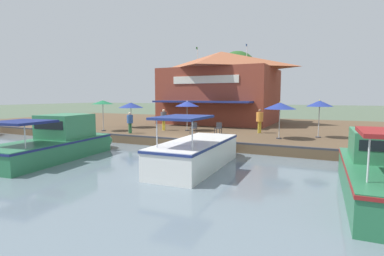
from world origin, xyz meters
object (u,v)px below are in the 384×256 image
(cafe_chair_far_corner_seat, at_px, (218,127))
(motorboat_nearest_quay, at_px, (384,171))
(patio_umbrella_near_quay_edge, at_px, (320,104))
(motorboat_far_downstream, at_px, (61,142))
(person_near_entrance, at_px, (164,117))
(cafe_chair_back_row_seat, at_px, (194,127))
(patio_umbrella_mid_patio_right, at_px, (187,104))
(person_at_quay_edge, at_px, (130,120))
(waterfront_restaurant, at_px, (221,87))
(tree_behind_restaurant, at_px, (235,73))
(patio_umbrella_far_corner, at_px, (103,102))
(person_mid_patio, at_px, (260,118))
(motorboat_distant_upstream, at_px, (201,151))
(cafe_chair_under_first_umbrella, at_px, (83,121))
(patio_umbrella_back_row, at_px, (280,106))
(patio_umbrella_mid_patio_left, at_px, (131,105))

(cafe_chair_far_corner_seat, height_order, motorboat_nearest_quay, motorboat_nearest_quay)
(patio_umbrella_near_quay_edge, xyz_separation_m, motorboat_far_downstream, (10.30, -12.55, -2.03))
(person_near_entrance, bearing_deg, cafe_chair_back_row_seat, 73.05)
(patio_umbrella_near_quay_edge, relative_size, cafe_chair_back_row_seat, 3.00)
(patio_umbrella_mid_patio_right, xyz_separation_m, motorboat_nearest_quay, (9.84, 12.43, -1.94))
(cafe_chair_far_corner_seat, distance_m, person_at_quay_edge, 6.69)
(person_near_entrance, bearing_deg, waterfront_restaurant, 169.72)
(waterfront_restaurant, xyz_separation_m, patio_umbrella_mid_patio_right, (8.47, 0.22, -1.61))
(cafe_chair_back_row_seat, height_order, person_at_quay_edge, person_at_quay_edge)
(tree_behind_restaurant, bearing_deg, patio_umbrella_far_corner, -23.37)
(person_mid_patio, bearing_deg, cafe_chair_back_row_seat, -59.88)
(motorboat_nearest_quay, bearing_deg, motorboat_distant_upstream, -99.20)
(patio_umbrella_far_corner, bearing_deg, patio_umbrella_mid_patio_right, 117.12)
(person_near_entrance, height_order, motorboat_nearest_quay, motorboat_nearest_quay)
(patio_umbrella_mid_patio_right, relative_size, cafe_chair_back_row_seat, 2.87)
(patio_umbrella_near_quay_edge, distance_m, patio_umbrella_far_corner, 16.23)
(cafe_chair_under_first_umbrella, relative_size, person_at_quay_edge, 0.53)
(patio_umbrella_far_corner, distance_m, cafe_chair_under_first_umbrella, 4.91)
(patio_umbrella_mid_patio_right, distance_m, tree_behind_restaurant, 12.06)
(motorboat_far_downstream, bearing_deg, patio_umbrella_near_quay_edge, 129.39)
(patio_umbrella_back_row, relative_size, cafe_chair_back_row_seat, 2.87)
(waterfront_restaurant, bearing_deg, motorboat_nearest_quay, 34.64)
(cafe_chair_back_row_seat, distance_m, cafe_chair_far_corner_seat, 1.84)
(patio_umbrella_mid_patio_left, bearing_deg, patio_umbrella_back_row, 82.76)
(cafe_chair_far_corner_seat, distance_m, person_near_entrance, 4.95)
(patio_umbrella_back_row, relative_size, cafe_chair_far_corner_seat, 2.87)
(waterfront_restaurant, height_order, patio_umbrella_mid_patio_right, waterfront_restaurant)
(person_near_entrance, xyz_separation_m, motorboat_nearest_quay, (9.25, 14.29, -0.85))
(patio_umbrella_back_row, relative_size, tree_behind_restaurant, 0.31)
(person_mid_patio, height_order, motorboat_nearest_quay, motorboat_nearest_quay)
(patio_umbrella_near_quay_edge, xyz_separation_m, patio_umbrella_mid_patio_left, (0.06, -15.54, -0.29))
(patio_umbrella_mid_patio_left, distance_m, cafe_chair_back_row_seat, 7.36)
(patio_umbrella_near_quay_edge, xyz_separation_m, patio_umbrella_far_corner, (3.25, -15.90, 0.00))
(patio_umbrella_back_row, distance_m, tree_behind_restaurant, 15.39)
(cafe_chair_far_corner_seat, bearing_deg, motorboat_far_downstream, -31.66)
(cafe_chair_under_first_umbrella, distance_m, person_at_quay_edge, 7.43)
(cafe_chair_under_first_umbrella, bearing_deg, waterfront_restaurant, 134.15)
(waterfront_restaurant, xyz_separation_m, patio_umbrella_back_row, (10.05, 7.78, -1.62))
(patio_umbrella_mid_patio_right, distance_m, cafe_chair_far_corner_seat, 3.60)
(motorboat_distant_upstream, bearing_deg, waterfront_restaurant, -162.86)
(motorboat_far_downstream, bearing_deg, person_near_entrance, 175.14)
(patio_umbrella_mid_patio_left, height_order, patio_umbrella_far_corner, patio_umbrella_far_corner)
(person_mid_patio, relative_size, motorboat_nearest_quay, 0.22)
(patio_umbrella_mid_patio_right, bearing_deg, waterfront_restaurant, -178.52)
(person_at_quay_edge, distance_m, motorboat_nearest_quay, 16.83)
(motorboat_far_downstream, height_order, motorboat_distant_upstream, motorboat_distant_upstream)
(cafe_chair_under_first_umbrella, relative_size, person_near_entrance, 0.49)
(person_mid_patio, relative_size, person_near_entrance, 1.05)
(patio_umbrella_near_quay_edge, height_order, motorboat_distant_upstream, patio_umbrella_near_quay_edge)
(patio_umbrella_far_corner, relative_size, person_near_entrance, 1.45)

